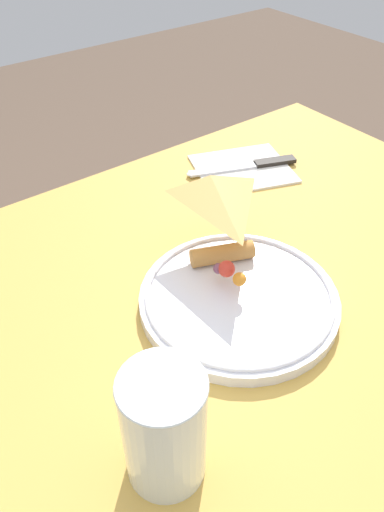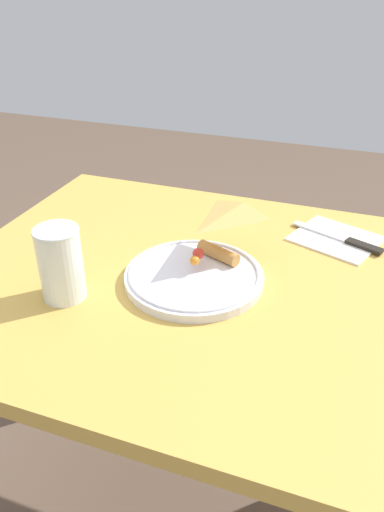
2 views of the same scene
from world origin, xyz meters
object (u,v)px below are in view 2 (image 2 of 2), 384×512
plate_pizza (195,274)px  napkin_folded (336,239)px  dining_table (209,330)px  butter_knife (341,238)px  milk_glass (61,265)px

plate_pizza → napkin_folded: 0.32m
dining_table → butter_knife: (-0.20, -0.22, 0.12)m
milk_glass → napkin_folded: milk_glass is taller
dining_table → milk_glass: size_ratio=7.50×
dining_table → butter_knife: size_ratio=5.04×
plate_pizza → milk_glass: bearing=31.9°
plate_pizza → napkin_folded: bearing=-132.5°
milk_glass → napkin_folded: 0.55m
plate_pizza → butter_knife: 0.33m
plate_pizza → milk_glass: size_ratio=1.93×
butter_knife → milk_glass: bearing=62.1°
milk_glass → dining_table: bearing=-148.3°
milk_glass → napkin_folded: size_ratio=0.65×
napkin_folded → butter_knife: 0.01m
plate_pizza → butter_knife: (-0.23, -0.23, -0.01)m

